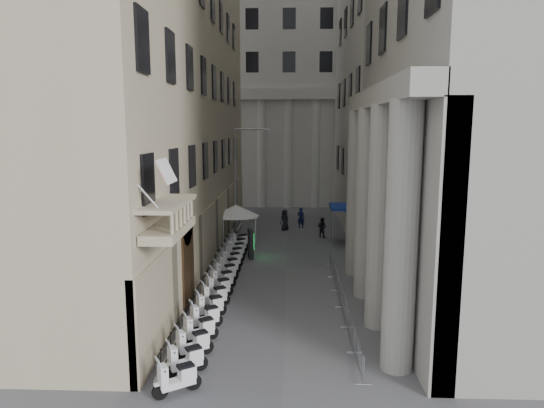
{
  "coord_description": "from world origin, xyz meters",
  "views": [
    {
      "loc": [
        0.22,
        -11.29,
        9.04
      ],
      "look_at": [
        -0.86,
        17.14,
        4.5
      ],
      "focal_mm": 32.0,
      "sensor_mm": 36.0,
      "label": 1
    }
  ],
  "objects": [
    {
      "name": "barrier_3",
      "position": [
        2.84,
        13.42,
        0.0
      ],
      "size": [
        0.6,
        2.4,
        1.1
      ],
      "primitive_type": null,
      "color": "#9A9CA1",
      "rests_on": "ground"
    },
    {
      "name": "pedestrian_b",
      "position": [
        2.85,
        27.96,
        0.84
      ],
      "size": [
        1.02,
        0.96,
        1.67
      ],
      "primitive_type": "imported",
      "rotation": [
        0.0,
        0.0,
        2.61
      ],
      "color": "black",
      "rests_on": "ground"
    },
    {
      "name": "scooter_11",
      "position": [
        -3.58,
        18.77,
        0.0
      ],
      "size": [
        1.48,
        1.24,
        1.5
      ],
      "primitive_type": null,
      "rotation": [
        0.0,
        0.0,
        2.15
      ],
      "color": "white",
      "rests_on": "ground"
    },
    {
      "name": "info_kiosk",
      "position": [
        -2.49,
        21.36,
        1.03
      ],
      "size": [
        0.51,
        1.0,
        2.04
      ],
      "rotation": [
        0.0,
        0.0,
        0.24
      ],
      "color": "black",
      "rests_on": "ground"
    },
    {
      "name": "scooter_5",
      "position": [
        -3.58,
        10.66,
        0.0
      ],
      "size": [
        1.48,
        1.24,
        1.5
      ],
      "primitive_type": null,
      "rotation": [
        0.0,
        0.0,
        2.15
      ],
      "color": "white",
      "rests_on": "ground"
    },
    {
      "name": "pedestrian_c",
      "position": [
        -0.25,
        30.71,
        0.92
      ],
      "size": [
        1.06,
        1.04,
        1.84
      ],
      "primitive_type": "imported",
      "rotation": [
        0.0,
        0.0,
        3.87
      ],
      "color": "black",
      "rests_on": "ground"
    },
    {
      "name": "barrier_1",
      "position": [
        2.84,
        8.42,
        0.0
      ],
      "size": [
        0.6,
        2.4,
        1.1
      ],
      "primitive_type": null,
      "color": "#9A9CA1",
      "rests_on": "ground"
    },
    {
      "name": "street_lamp",
      "position": [
        -3.83,
        27.38,
        5.38
      ],
      "size": [
        2.87,
        0.79,
        8.94
      ],
      "rotation": [
        0.0,
        0.0,
        0.21
      ],
      "color": "#93969B",
      "rests_on": "ground"
    },
    {
      "name": "scooter_9",
      "position": [
        -3.58,
        16.07,
        0.0
      ],
      "size": [
        1.48,
        1.24,
        1.5
      ],
      "primitive_type": null,
      "rotation": [
        0.0,
        0.0,
        2.15
      ],
      "color": "white",
      "rests_on": "ground"
    },
    {
      "name": "scooter_12",
      "position": [
        -3.58,
        20.12,
        0.0
      ],
      "size": [
        1.48,
        1.24,
        1.5
      ],
      "primitive_type": null,
      "rotation": [
        0.0,
        0.0,
        2.15
      ],
      "color": "white",
      "rests_on": "ground"
    },
    {
      "name": "barrier_2",
      "position": [
        2.84,
        10.92,
        0.0
      ],
      "size": [
        0.6,
        2.4,
        1.1
      ],
      "primitive_type": null,
      "color": "#9A9CA1",
      "rests_on": "ground"
    },
    {
      "name": "scooter_7",
      "position": [
        -3.58,
        13.36,
        0.0
      ],
      "size": [
        1.48,
        1.24,
        1.5
      ],
      "primitive_type": null,
      "rotation": [
        0.0,
        0.0,
        2.15
      ],
      "color": "white",
      "rests_on": "ground"
    },
    {
      "name": "scooter_3",
      "position": [
        -3.58,
        7.96,
        0.0
      ],
      "size": [
        1.48,
        1.24,
        1.5
      ],
      "primitive_type": null,
      "rotation": [
        0.0,
        0.0,
        2.15
      ],
      "color": "white",
      "rests_on": "ground"
    },
    {
      "name": "scooter_1",
      "position": [
        -3.58,
        5.25,
        0.0
      ],
      "size": [
        1.48,
        1.24,
        1.5
      ],
      "primitive_type": null,
      "rotation": [
        0.0,
        0.0,
        2.15
      ],
      "color": "white",
      "rests_on": "ground"
    },
    {
      "name": "scooter_6",
      "position": [
        -3.58,
        12.01,
        0.0
      ],
      "size": [
        1.48,
        1.24,
        1.5
      ],
      "primitive_type": null,
      "rotation": [
        0.0,
        0.0,
        2.15
      ],
      "color": "white",
      "rests_on": "ground"
    },
    {
      "name": "scooter_8",
      "position": [
        -3.58,
        14.72,
        0.0
      ],
      "size": [
        1.48,
        1.24,
        1.5
      ],
      "primitive_type": null,
      "rotation": [
        0.0,
        0.0,
        2.15
      ],
      "color": "white",
      "rests_on": "ground"
    },
    {
      "name": "blue_awning",
      "position": [
        4.15,
        26.0,
        0.0
      ],
      "size": [
        1.6,
        3.0,
        3.0
      ],
      "primitive_type": null,
      "color": "navy",
      "rests_on": "ground"
    },
    {
      "name": "left_building",
      "position": [
        -7.5,
        22.0,
        17.0
      ],
      "size": [
        5.0,
        36.0,
        34.0
      ],
      "primitive_type": "cube",
      "color": "#B9AA8E",
      "rests_on": "ground"
    },
    {
      "name": "iron_fence",
      "position": [
        -4.3,
        18.0,
        0.0
      ],
      "size": [
        0.3,
        28.0,
        1.4
      ],
      "primitive_type": null,
      "color": "black",
      "rests_on": "ground"
    },
    {
      "name": "barrier_4",
      "position": [
        2.84,
        15.92,
        0.0
      ],
      "size": [
        0.6,
        2.4,
        1.1
      ],
      "primitive_type": null,
      "color": "#9A9CA1",
      "rests_on": "ground"
    },
    {
      "name": "scooter_14",
      "position": [
        -3.58,
        22.83,
        0.0
      ],
      "size": [
        1.48,
        1.24,
        1.5
      ],
      "primitive_type": null,
      "rotation": [
        0.0,
        0.0,
        2.15
      ],
      "color": "white",
      "rests_on": "ground"
    },
    {
      "name": "scooter_0",
      "position": [
        -3.58,
        3.9,
        0.0
      ],
      "size": [
        1.48,
        1.24,
        1.5
      ],
      "primitive_type": null,
      "rotation": [
        0.0,
        0.0,
        2.15
      ],
      "color": "white",
      "rests_on": "ground"
    },
    {
      "name": "barrier_0",
      "position": [
        2.84,
        5.92,
        0.0
      ],
      "size": [
        0.6,
        2.4,
        1.1
      ],
      "primitive_type": null,
      "color": "#9A9CA1",
      "rests_on": "ground"
    },
    {
      "name": "pedestrian_a",
      "position": [
        1.2,
        31.7,
        0.93
      ],
      "size": [
        0.8,
        0.66,
        1.87
      ],
      "primitive_type": "imported",
      "rotation": [
        0.0,
        0.0,
        2.78
      ],
      "color": "#0E1438",
      "rests_on": "ground"
    },
    {
      "name": "scooter_13",
      "position": [
        -3.58,
        21.48,
        0.0
      ],
      "size": [
        1.48,
        1.24,
        1.5
      ],
      "primitive_type": null,
      "rotation": [
        0.0,
        0.0,
        2.15
      ],
      "color": "white",
      "rests_on": "ground"
    },
    {
      "name": "barrier_5",
      "position": [
        2.84,
        18.42,
        0.0
      ],
      "size": [
        0.6,
        2.4,
        1.1
      ],
      "primitive_type": null,
      "color": "#9A9CA1",
      "rests_on": "ground"
    },
    {
      "name": "scooter_15",
      "position": [
        -3.58,
        24.18,
        0.0
      ],
      "size": [
        1.48,
        1.24,
        1.5
      ],
      "primitive_type": null,
      "rotation": [
        0.0,
        0.0,
        2.15
      ],
      "color": "white",
      "rests_on": "ground"
    },
    {
      "name": "flag",
      "position": [
        -4.0,
        5.0,
        0.0
      ],
      "size": [
        1.0,
        1.4,
        8.2
      ],
      "primitive_type": null,
      "color": "#9E0C11",
      "rests_on": "ground"
    },
    {
      "name": "scooter_2",
      "position": [
        -3.58,
        6.6,
        0.0
      ],
      "size": [
        1.48,
        1.24,
        1.5
      ],
      "primitive_type": null,
      "rotation": [
        0.0,
        0.0,
        2.15
      ],
      "color": "white",
      "rests_on": "ground"
    },
    {
      "name": "far_building",
      "position": [
        0.0,
        48.0,
        15.0
      ],
      "size": [
        22.0,
        10.0,
        30.0
      ],
      "primitive_type": "cube",
      "color": "#B8B5AD",
      "rests_on": "ground"
    },
    {
      "name": "scooter_10",
      "position": [
        -3.58,
        17.42,
        0.0
      ],
      "size": [
        1.48,
        1.24,
        1.5
      ],
      "primitive_type": null,
      "rotation": [
        0.0,
        0.0,
        2.15
      ],
      "color": "white",
      "rests_on": "ground"
    },
    {
      "name": "scooter_4",
      "position": [
        -3.58,
        9.31,
        0.0
      ],
      "size": [
        1.48,
        1.24,
        1.5
      ],
      "primitive_type": null,
      "rotation": [
        0.0,
        0.0,
        2.15
      ],
      "color": "white",
      "rests_on": "ground"
    },
    {
      "name": "security_tent",
      "position": [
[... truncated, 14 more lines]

